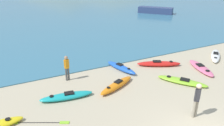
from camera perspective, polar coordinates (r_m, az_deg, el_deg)
name	(u,v)px	position (r m, az deg, el deg)	size (l,w,h in m)	color
bay_water	(35,5)	(49.02, -19.45, 14.07)	(160.00, 70.00, 0.06)	teal
kayak_on_sand_0	(121,68)	(15.30, 2.37, -1.19)	(1.21, 2.83, 0.41)	blue
kayak_on_sand_1	(117,85)	(13.02, 1.27, -5.76)	(2.83, 1.69, 0.39)	orange
kayak_on_sand_2	(67,96)	(12.20, -11.77, -8.49)	(2.91, 1.05, 0.36)	teal
kayak_on_sand_3	(201,68)	(16.63, 22.20, -1.13)	(1.64, 3.02, 0.30)	#E5668C
kayak_on_sand_5	(215,56)	(19.46, 25.42, 1.76)	(2.94, 2.52, 0.33)	white
kayak_on_sand_6	(159,64)	(16.30, 12.14, -0.18)	(3.14, 2.00, 0.40)	red
kayak_on_sand_7	(182,81)	(14.23, 17.84, -4.52)	(2.36, 2.91, 0.30)	#8CCC2D
person_near_foreground	(197,98)	(10.88, 21.31, -8.60)	(0.36, 0.31, 1.76)	gray
person_near_waterline	(67,67)	(13.84, -11.73, -0.91)	(0.33, 0.24, 1.64)	#4C4C4C
moored_boat_0	(155,10)	(37.42, 11.27, 13.37)	(4.84, 5.25, 0.98)	navy
loose_paddle	(39,123)	(10.87, -18.56, -14.54)	(2.56, 1.41, 0.03)	black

